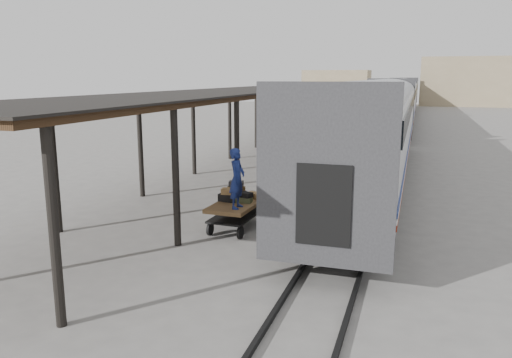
{
  "coord_description": "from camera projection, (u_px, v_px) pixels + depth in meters",
  "views": [
    {
      "loc": [
        5.02,
        -14.35,
        4.76
      ],
      "look_at": [
        0.42,
        -0.15,
        1.7
      ],
      "focal_mm": 35.0,
      "sensor_mm": 36.0,
      "label": 1
    }
  ],
  "objects": [
    {
      "name": "pedestrian",
      "position": [
        299.0,
        137.0,
        33.14
      ],
      "size": [
        1.08,
        0.71,
        1.71
      ],
      "primitive_type": "imported",
      "rotation": [
        0.0,
        0.0,
        3.46
      ],
      "color": "black",
      "rests_on": "ground"
    },
    {
      "name": "porter",
      "position": [
        237.0,
        179.0,
        14.94
      ],
      "size": [
        0.45,
        0.68,
        1.83
      ],
      "primitive_type": "imported",
      "rotation": [
        0.0,
        0.0,
        1.55
      ],
      "color": "navy",
      "rests_on": "baggage_cart"
    },
    {
      "name": "building_far",
      "position": [
        476.0,
        82.0,
        83.52
      ],
      "size": [
        18.0,
        10.0,
        8.0
      ],
      "primitive_type": "cube",
      "color": "tan",
      "rests_on": "ground"
    },
    {
      "name": "train",
      "position": [
        398.0,
        100.0,
        45.84
      ],
      "size": [
        3.45,
        76.01,
        4.01
      ],
      "color": "silver",
      "rests_on": "ground"
    },
    {
      "name": "ground",
      "position": [
        245.0,
        230.0,
        15.84
      ],
      "size": [
        160.0,
        160.0,
        0.0
      ],
      "primitive_type": "plane",
      "color": "slate",
      "rests_on": "ground"
    },
    {
      "name": "rails",
      "position": [
        397.0,
        128.0,
        46.56
      ],
      "size": [
        1.54,
        150.0,
        0.12
      ],
      "color": "black",
      "rests_on": "ground"
    },
    {
      "name": "luggage_tug",
      "position": [
        289.0,
        140.0,
        33.97
      ],
      "size": [
        1.15,
        1.5,
        1.17
      ],
      "rotation": [
        0.0,
        0.0,
        -0.29
      ],
      "color": "maroon",
      "rests_on": "ground"
    },
    {
      "name": "canopy",
      "position": [
        305.0,
        87.0,
        38.43
      ],
      "size": [
        4.9,
        64.3,
        4.15
      ],
      "color": "#422B19",
      "rests_on": "ground"
    },
    {
      "name": "baggage_cart",
      "position": [
        237.0,
        209.0,
        15.84
      ],
      "size": [
        1.36,
        2.46,
        0.86
      ],
      "rotation": [
        0.0,
        0.0,
        -0.05
      ],
      "color": "brown",
      "rests_on": "ground"
    },
    {
      "name": "suitcase_stack",
      "position": [
        238.0,
        194.0,
        16.1
      ],
      "size": [
        1.29,
        1.12,
        0.58
      ],
      "rotation": [
        0.0,
        0.0,
        -0.05
      ],
      "color": "#323234",
      "rests_on": "baggage_cart"
    },
    {
      "name": "building_left",
      "position": [
        337.0,
        86.0,
        94.69
      ],
      "size": [
        12.0,
        8.0,
        6.0
      ],
      "primitive_type": "cube",
      "color": "tan",
      "rests_on": "ground"
    }
  ]
}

